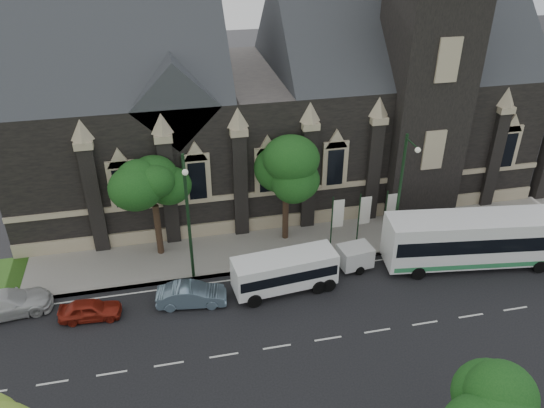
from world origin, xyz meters
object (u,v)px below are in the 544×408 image
object	(u,v)px
banner_flag_right	(389,210)
tree_walk_left	(155,180)
banner_flag_center	(363,213)
tour_coach	(481,239)
tree_walk_right	(288,166)
street_lamp_near	(401,190)
street_lamp_mid	(188,213)
shuttle_bus	(285,271)
car_far_red	(90,310)
sedan	(192,295)
box_trailer	(355,256)
car_far_white	(6,303)
banner_flag_left	(336,217)
tree_park_east	(483,406)

from	to	relation	value
banner_flag_right	tree_walk_left	bearing A→B (deg)	173.96
banner_flag_center	tour_coach	distance (m)	8.00
tree_walk_right	tree_walk_left	xyz separation A→B (m)	(-9.01, -0.01, -0.08)
tree_walk_left	banner_flag_center	size ratio (longest dim) A/B	1.91
street_lamp_near	street_lamp_mid	bearing A→B (deg)	180.00
street_lamp_mid	shuttle_bus	world-z (taller)	street_lamp_mid
street_lamp_mid	banner_flag_right	distance (m)	14.67
tour_coach	shuttle_bus	size ratio (longest dim) A/B	1.93
car_far_red	banner_flag_right	bearing A→B (deg)	-74.69
banner_flag_right	sedan	size ratio (longest dim) A/B	0.94
banner_flag_right	sedan	distance (m)	15.32
box_trailer	street_lamp_near	bearing A→B (deg)	9.71
tour_coach	car_far_white	distance (m)	30.39
banner_flag_left	banner_flag_center	bearing A→B (deg)	0.00
banner_flag_left	box_trailer	world-z (taller)	banner_flag_left
tree_walk_right	sedan	size ratio (longest dim) A/B	1.83
banner_flag_left	sedan	distance (m)	11.57
street_lamp_near	banner_flag_right	distance (m)	3.34
tour_coach	car_far_white	world-z (taller)	tour_coach
street_lamp_mid	shuttle_bus	bearing A→B (deg)	-21.59
tree_park_east	street_lamp_mid	xyz separation A→B (m)	(-10.18, 16.42, 0.49)
banner_flag_left	tour_coach	xyz separation A→B (m)	(8.77, -4.25, -0.36)
sedan	tour_coach	bearing A→B (deg)	-82.71
tree_walk_right	street_lamp_mid	size ratio (longest dim) A/B	0.87
tree_walk_left	banner_flag_left	bearing A→B (deg)	-8.02
banner_flag_center	car_far_red	xyz separation A→B (m)	(-18.63, -4.28, -1.76)
tour_coach	box_trailer	size ratio (longest dim) A/B	4.08
banner_flag_center	car_far_red	bearing A→B (deg)	-167.07
tour_coach	car_far_red	world-z (taller)	tour_coach
sedan	box_trailer	bearing A→B (deg)	-75.69
sedan	tree_park_east	bearing A→B (deg)	-136.05
banner_flag_left	sedan	bearing A→B (deg)	-157.95
car_far_white	street_lamp_mid	bearing A→B (deg)	-92.00
tour_coach	street_lamp_mid	bearing A→B (deg)	-179.56
tree_walk_right	box_trailer	size ratio (longest dim) A/B	2.45
banner_flag_center	box_trailer	distance (m)	3.58
tree_park_east	street_lamp_mid	distance (m)	19.32
street_lamp_near	shuttle_bus	distance (m)	9.40
tree_walk_left	sedan	size ratio (longest dim) A/B	1.79
tree_walk_right	banner_flag_center	xyz separation A→B (m)	(5.08, -1.71, -3.43)
banner_flag_center	tour_coach	xyz separation A→B (m)	(6.77, -4.25, -0.36)
banner_flag_center	shuttle_bus	distance (m)	7.90
car_far_white	tree_park_east	bearing A→B (deg)	-132.43
banner_flag_left	banner_flag_right	bearing A→B (deg)	0.00
tree_walk_right	car_far_white	world-z (taller)	tree_walk_right
tree_walk_left	banner_flag_center	bearing A→B (deg)	-6.89
banner_flag_center	car_far_red	world-z (taller)	banner_flag_center
car_far_white	tree_walk_left	bearing A→B (deg)	-71.11
car_far_red	shuttle_bus	bearing A→B (deg)	-85.71
tree_walk_right	banner_flag_center	size ratio (longest dim) A/B	1.95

